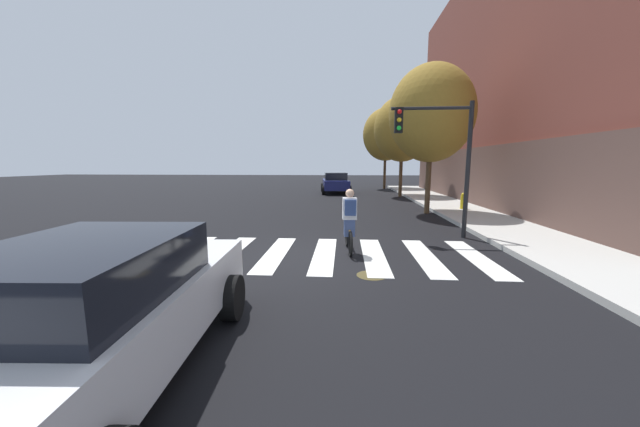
# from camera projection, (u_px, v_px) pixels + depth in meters

# --- Properties ---
(ground_plane) EXTENTS (120.00, 120.00, 0.00)m
(ground_plane) POSITION_uv_depth(u_px,v_px,m) (297.00, 254.00, 8.57)
(ground_plane) COLOR black
(crosswalk_stripes) EXTENTS (9.45, 3.45, 0.01)m
(crosswalk_stripes) POSITION_uv_depth(u_px,v_px,m) (300.00, 254.00, 8.56)
(crosswalk_stripes) COLOR silver
(crosswalk_stripes) RESTS_ON ground
(manhole_cover) EXTENTS (0.64, 0.64, 0.01)m
(manhole_cover) POSITION_uv_depth(u_px,v_px,m) (372.00, 275.00, 6.92)
(manhole_cover) COLOR #473D1E
(manhole_cover) RESTS_ON ground
(sedan_near) EXTENTS (2.38, 4.70, 1.59)m
(sedan_near) POSITION_uv_depth(u_px,v_px,m) (97.00, 312.00, 3.39)
(sedan_near) COLOR silver
(sedan_near) RESTS_ON ground
(sedan_mid) EXTENTS (2.56, 4.89, 1.63)m
(sedan_mid) POSITION_uv_depth(u_px,v_px,m) (335.00, 183.00, 26.23)
(sedan_mid) COLOR navy
(sedan_mid) RESTS_ON ground
(cyclist) EXTENTS (0.38, 1.71, 1.69)m
(cyclist) POSITION_uv_depth(u_px,v_px,m) (349.00, 221.00, 8.60)
(cyclist) COLOR black
(cyclist) RESTS_ON ground
(traffic_light_near) EXTENTS (2.47, 0.28, 4.20)m
(traffic_light_near) POSITION_uv_depth(u_px,v_px,m) (442.00, 146.00, 10.09)
(traffic_light_near) COLOR black
(traffic_light_near) RESTS_ON ground
(fire_hydrant) EXTENTS (0.33, 0.22, 0.78)m
(fire_hydrant) POSITION_uv_depth(u_px,v_px,m) (463.00, 201.00, 16.01)
(fire_hydrant) COLOR gold
(fire_hydrant) RESTS_ON sidewalk
(street_tree_near) EXTENTS (3.82, 3.82, 6.79)m
(street_tree_near) POSITION_uv_depth(u_px,v_px,m) (431.00, 114.00, 14.91)
(street_tree_near) COLOR #4C3823
(street_tree_near) RESTS_ON ground
(street_tree_mid) EXTENTS (3.93, 3.93, 6.98)m
(street_tree_mid) POSITION_uv_depth(u_px,v_px,m) (402.00, 129.00, 22.87)
(street_tree_mid) COLOR #4C3823
(street_tree_mid) RESTS_ON ground
(street_tree_far) EXTENTS (4.14, 4.14, 7.36)m
(street_tree_far) POSITION_uv_depth(u_px,v_px,m) (386.00, 135.00, 30.01)
(street_tree_far) COLOR #4C3823
(street_tree_far) RESTS_ON ground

